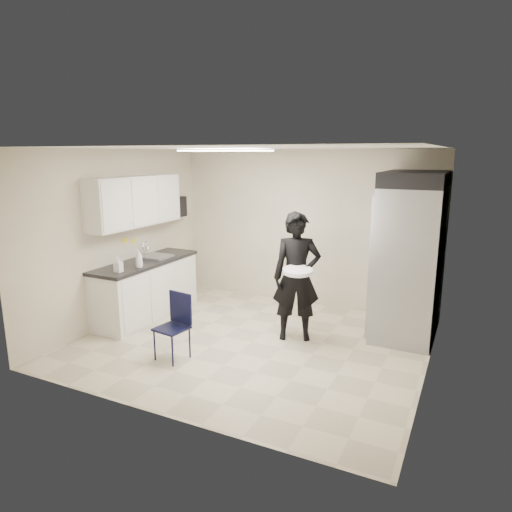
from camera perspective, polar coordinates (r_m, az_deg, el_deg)
The scene contains 21 objects.
floor at distance 6.37m, azimuth -0.51°, elevation -10.72°, with size 4.50×4.50×0.00m, color #BCB094.
ceiling at distance 5.85m, azimuth -0.56°, elevation 13.36°, with size 4.50×4.50×0.00m, color silver.
back_wall at distance 7.79m, azimuth 6.04°, elevation 3.52°, with size 4.50×4.50×0.00m, color beige.
left_wall at distance 7.25m, azimuth -16.70°, elevation 2.37°, with size 4.00×4.00×0.00m, color beige.
right_wall at distance 5.39m, azimuth 21.42°, elevation -1.41°, with size 4.00×4.00×0.00m, color beige.
ceiling_panel at distance 6.48m, azimuth -3.82°, elevation 13.00°, with size 1.20×0.60×0.02m, color white.
lower_counter at distance 7.40m, azimuth -13.50°, elevation -4.18°, with size 0.60×1.90×0.86m, color silver.
countertop at distance 7.28m, azimuth -13.69°, elevation -0.75°, with size 0.64×1.95×0.05m, color black.
sink at distance 7.46m, azimuth -12.35°, elevation -0.48°, with size 0.42×0.40×0.14m, color gray.
faucet at distance 7.55m, azimuth -13.60°, elevation 0.79°, with size 0.02×0.02×0.24m, color silver.
upper_cabinets at distance 7.21m, azimuth -14.85°, elevation 6.65°, with size 0.35×1.80×0.75m, color silver.
towel_dispenser at distance 8.17m, azimuth -9.86°, elevation 6.10°, with size 0.22×0.30×0.35m, color black.
notice_sticker_left at distance 7.33m, azimuth -16.10°, elevation 1.88°, with size 0.00×0.12×0.07m, color yellow.
notice_sticker_right at distance 7.48m, azimuth -15.06°, elevation 1.85°, with size 0.00×0.12×0.07m, color yellow.
commercial_fridge at distance 6.72m, azimuth 18.63°, elevation -0.72°, with size 0.80×1.35×2.10m, color gray.
fridge_compressor at distance 6.57m, azimuth 19.34°, elevation 9.09°, with size 0.80×1.35×0.20m, color black.
folding_chair at distance 5.84m, azimuth -10.51°, elevation -8.90°, with size 0.36×0.36×0.81m, color black.
man_tuxedo at distance 6.25m, azimuth 5.10°, elevation -2.61°, with size 0.65×0.43×1.78m, color black.
bucket_lid at distance 5.97m, azimuth 5.24°, elevation -1.87°, with size 0.39×0.39×0.05m, color white.
soap_bottle_a at distance 6.82m, azimuth -14.42°, elevation -0.30°, with size 0.10×0.10×0.27m, color white.
soap_bottle_b at distance 6.65m, azimuth -16.85°, elevation -1.02°, with size 0.10×0.10×0.22m, color silver.
Camera 1 is at (2.60, -5.24, 2.53)m, focal length 32.00 mm.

